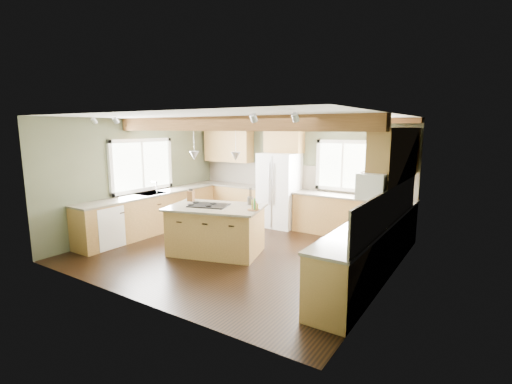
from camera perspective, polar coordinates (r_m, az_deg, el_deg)
The scene contains 37 objects.
floor at distance 7.37m, azimuth -2.63°, elevation -9.14°, with size 5.60×5.60×0.00m, color black.
ceiling at distance 6.98m, azimuth -2.80°, elevation 11.50°, with size 5.60×5.60×0.00m, color silver.
wall_back at distance 9.19m, azimuth 6.42°, elevation 2.91°, with size 5.60×5.60×0.00m, color #484D37.
wall_left at distance 8.97m, azimuth -17.42°, elevation 2.36°, with size 5.00×5.00×0.00m, color #484D37.
wall_right at distance 5.90m, azimuth 19.96°, elevation -1.45°, with size 5.00×5.00×0.00m, color #484D37.
ceiling_beam at distance 6.75m, azimuth -4.20°, elevation 10.44°, with size 5.55×0.26×0.26m, color #553318.
soffit_trim at distance 9.03m, azimuth 6.28°, elevation 10.68°, with size 5.55×0.20×0.10m, color #553318.
backsplash_back at distance 9.18m, azimuth 6.37°, elevation 2.35°, with size 5.58×0.03×0.58m, color brown.
backsplash_right at distance 5.97m, azimuth 19.88°, elevation -2.20°, with size 0.03×3.70×0.58m, color brown.
base_cab_back_left at distance 10.00m, azimuth -3.67°, elevation -1.48°, with size 2.02×0.60×0.88m, color brown.
counter_back_left at distance 9.92m, azimuth -3.70°, elevation 1.13°, with size 2.06×0.64×0.04m, color #4D4438.
base_cab_back_right at distance 8.50m, azimuth 14.42°, elevation -3.79°, with size 2.62×0.60×0.88m, color brown.
counter_back_right at distance 8.41m, azimuth 14.56°, elevation -0.74°, with size 2.66×0.64×0.04m, color #4D4438.
base_cab_left at distance 8.92m, azimuth -15.66°, elevation -3.21°, with size 0.60×3.70×0.88m, color brown.
counter_left at distance 8.83m, azimuth -15.80°, elevation -0.30°, with size 0.64×3.74×0.04m, color #4D4438.
base_cab_right at distance 6.24m, azimuth 16.89°, elevation -8.87°, with size 0.60×3.70×0.88m, color brown.
counter_right at distance 6.11m, azimuth 17.11°, elevation -4.77°, with size 0.64×3.74×0.04m, color #4D4438.
upper_cab_back_left at distance 10.04m, azimuth -4.26°, elevation 7.25°, with size 1.40×0.35×0.90m, color brown.
upper_cab_over_fridge at distance 9.11m, azimuth 4.32°, elevation 8.25°, with size 0.96×0.35×0.70m, color brown.
upper_cab_right at distance 6.73m, azimuth 20.59°, elevation 5.42°, with size 0.35×2.20×0.90m, color brown.
upper_cab_back_corner at distance 8.19m, azimuth 20.56°, elevation 6.09°, with size 0.90×0.35×0.90m, color brown.
window_left at distance 8.96m, azimuth -17.18°, elevation 3.97°, with size 0.04×1.60×1.05m, color white.
window_back at distance 8.69m, azimuth 13.20°, elevation 3.98°, with size 1.10×0.04×1.00m, color white.
sink at distance 8.83m, azimuth -15.80°, elevation -0.27°, with size 0.50×0.65×0.03m, color #262628.
faucet at distance 8.68m, azimuth -15.06°, elevation 0.56°, with size 0.02×0.02×0.28m, color #B2B2B7.
dishwasher at distance 8.15m, azimuth -22.48°, elevation -4.90°, with size 0.60×0.60×0.84m, color white.
oven at distance 5.08m, azimuth 12.55°, elevation -13.16°, with size 0.60×0.72×0.84m, color white.
microwave at distance 5.87m, azimuth 17.90°, elevation 1.08°, with size 0.40×0.70×0.38m, color white.
pendant_left at distance 7.15m, azimuth -9.49°, elevation 5.56°, with size 0.18×0.18×0.16m, color #B2B2B7.
pendant_right at distance 6.83m, azimuth -3.15°, elevation 5.49°, with size 0.18×0.18×0.16m, color #B2B2B7.
refrigerator at distance 9.05m, azimuth 3.60°, elevation 0.29°, with size 0.90×0.74×1.80m, color white.
island at distance 7.23m, azimuth -6.17°, elevation -5.92°, with size 1.67×1.02×0.88m, color brown.
island_top at distance 7.12m, azimuth -6.24°, elevation -2.35°, with size 1.78×1.13×0.04m, color #4D4438.
cooktop at distance 7.17m, azimuth -7.27°, elevation -2.05°, with size 0.72×0.48×0.02m, color black.
knife_block at distance 7.67m, azimuth -9.98°, elevation -0.61°, with size 0.13×0.09×0.21m, color brown.
utensil_crock at distance 7.23m, azimuth -0.90°, elevation -1.34°, with size 0.11×0.11×0.15m, color #36302B.
bottle_tray at distance 6.73m, azimuth -0.39°, elevation -1.93°, with size 0.22×0.22×0.21m, color #57371A, non-canonical shape.
Camera 1 is at (4.07, -5.66, 2.39)m, focal length 26.00 mm.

